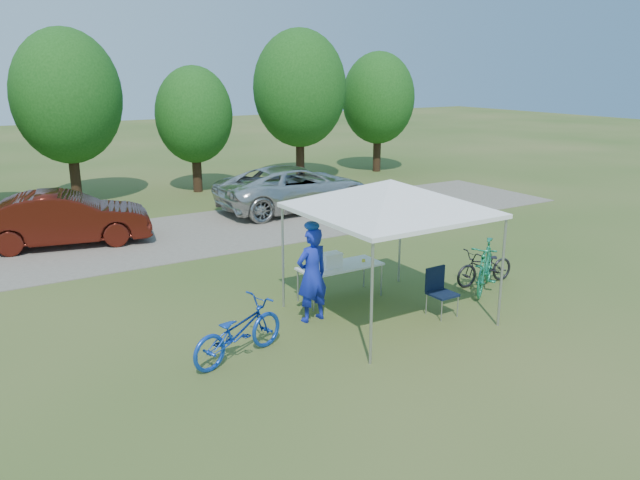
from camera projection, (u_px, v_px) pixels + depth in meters
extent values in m
plane|color=#2D5119|center=(387.00, 316.00, 12.33)|extent=(100.00, 100.00, 0.00)
cube|color=gray|center=(225.00, 229.00, 18.88)|extent=(24.00, 5.00, 0.02)
cylinder|color=#A5A5AA|center=(372.00, 304.00, 10.06)|extent=(0.05, 0.05, 2.10)
cylinder|color=#A5A5AA|center=(502.00, 273.00, 11.58)|extent=(0.05, 0.05, 2.10)
cylinder|color=#A5A5AA|center=(283.00, 258.00, 12.52)|extent=(0.05, 0.05, 2.10)
cylinder|color=#A5A5AA|center=(400.00, 237.00, 14.04)|extent=(0.05, 0.05, 2.10)
cube|color=white|center=(390.00, 210.00, 11.76)|extent=(3.15, 3.15, 0.08)
pyramid|color=white|center=(391.00, 179.00, 11.60)|extent=(4.53, 4.53, 0.55)
cylinder|color=#382314|center=(75.00, 175.00, 22.25)|extent=(0.36, 0.36, 2.03)
ellipsoid|color=#144711|center=(67.00, 96.00, 21.51)|extent=(3.71, 3.71, 4.64)
cylinder|color=#382314|center=(197.00, 171.00, 24.43)|extent=(0.36, 0.36, 1.61)
ellipsoid|color=#144711|center=(194.00, 115.00, 23.84)|extent=(2.94, 2.94, 3.68)
cylinder|color=#382314|center=(300.00, 157.00, 26.40)|extent=(0.36, 0.36, 2.10)
ellipsoid|color=#144711|center=(300.00, 88.00, 25.63)|extent=(3.84, 3.84, 4.80)
cylinder|color=#382314|center=(377.00, 152.00, 29.21)|extent=(0.36, 0.36, 1.82)
ellipsoid|color=#144711|center=(378.00, 98.00, 28.54)|extent=(3.33, 3.33, 4.16)
cube|color=white|center=(340.00, 266.00, 13.06)|extent=(1.79, 0.75, 0.04)
cylinder|color=#A5A5AA|center=(314.00, 295.00, 12.47)|extent=(0.04, 0.04, 0.70)
cylinder|color=#A5A5AA|center=(381.00, 280.00, 13.33)|extent=(0.04, 0.04, 0.70)
cylinder|color=#A5A5AA|center=(298.00, 286.00, 12.99)|extent=(0.04, 0.04, 0.70)
cylinder|color=#A5A5AA|center=(364.00, 272.00, 13.85)|extent=(0.04, 0.04, 0.70)
cube|color=black|center=(443.00, 294.00, 12.21)|extent=(0.50, 0.50, 0.04)
cube|color=black|center=(435.00, 278.00, 12.34)|extent=(0.48, 0.06, 0.48)
cylinder|color=#A5A5AA|center=(441.00, 311.00, 11.99)|extent=(0.02, 0.02, 0.43)
cylinder|color=#A5A5AA|center=(458.00, 307.00, 12.21)|extent=(0.02, 0.02, 0.43)
cylinder|color=#A5A5AA|center=(426.00, 304.00, 12.34)|extent=(0.02, 0.02, 0.43)
cylinder|color=#A5A5AA|center=(443.00, 300.00, 12.56)|extent=(0.02, 0.02, 0.43)
cube|color=white|center=(331.00, 261.00, 12.91)|extent=(0.40, 0.27, 0.27)
cube|color=white|center=(331.00, 254.00, 12.86)|extent=(0.42, 0.29, 0.04)
cylinder|color=gold|center=(363.00, 260.00, 13.29)|extent=(0.07, 0.07, 0.06)
imported|color=#1525AE|center=(312.00, 275.00, 11.87)|extent=(0.71, 0.50, 1.86)
imported|color=#133EAE|center=(238.00, 331.00, 10.40)|extent=(2.00, 1.18, 0.99)
imported|color=#1C8157|center=(485.00, 266.00, 13.57)|extent=(1.82, 1.50, 1.12)
imported|color=black|center=(485.00, 267.00, 14.02)|extent=(1.61, 0.63, 0.83)
imported|color=silver|center=(295.00, 188.00, 21.22)|extent=(5.46, 2.56, 1.51)
imported|color=#47130B|center=(65.00, 219.00, 17.00)|extent=(4.70, 2.44, 1.48)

